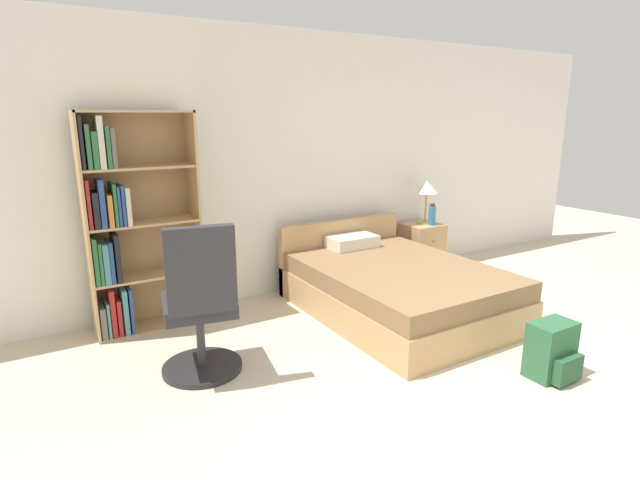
{
  "coord_description": "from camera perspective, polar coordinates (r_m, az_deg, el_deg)",
  "views": [
    {
      "loc": [
        -2.29,
        -1.27,
        1.8
      ],
      "look_at": [
        -0.34,
        1.98,
        0.84
      ],
      "focal_mm": 28.0,
      "sensor_mm": 36.0,
      "label": 1
    }
  ],
  "objects": [
    {
      "name": "ground_plane",
      "position": [
        3.18,
        26.37,
        -21.95
      ],
      "size": [
        14.0,
        14.0,
        0.0
      ],
      "primitive_type": "plane",
      "color": "beige"
    },
    {
      "name": "wall_back",
      "position": [
        5.08,
        -4.05,
        8.51
      ],
      "size": [
        9.0,
        0.06,
        2.6
      ],
      "color": "white",
      "rests_on": "ground_plane"
    },
    {
      "name": "bookshelf",
      "position": [
        4.37,
        -21.28,
        1.45
      ],
      "size": [
        0.9,
        0.31,
        1.83
      ],
      "color": "tan",
      "rests_on": "ground_plane"
    },
    {
      "name": "bed",
      "position": [
        4.71,
        8.35,
        -5.28
      ],
      "size": [
        1.45,
        1.99,
        0.72
      ],
      "color": "tan",
      "rests_on": "ground_plane"
    },
    {
      "name": "office_chair",
      "position": [
        3.53,
        -13.52,
        -7.72
      ],
      "size": [
        0.57,
        0.64,
        1.12
      ],
      "color": "#232326",
      "rests_on": "ground_plane"
    },
    {
      "name": "nightstand",
      "position": [
        5.97,
        11.52,
        -0.82
      ],
      "size": [
        0.42,
        0.41,
        0.56
      ],
      "color": "tan",
      "rests_on": "ground_plane"
    },
    {
      "name": "table_lamp",
      "position": [
        5.9,
        12.09,
        5.73
      ],
      "size": [
        0.26,
        0.26,
        0.5
      ],
      "color": "tan",
      "rests_on": "nightstand"
    },
    {
      "name": "water_bottle",
      "position": [
        5.85,
        12.69,
        2.81
      ],
      "size": [
        0.08,
        0.08,
        0.25
      ],
      "color": "teal",
      "rests_on": "nightstand"
    },
    {
      "name": "backpack_green",
      "position": [
        3.92,
        25.02,
        -11.46
      ],
      "size": [
        0.33,
        0.28,
        0.4
      ],
      "color": "#2D603D",
      "rests_on": "ground_plane"
    }
  ]
}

